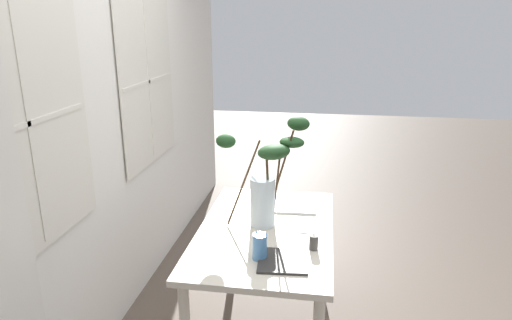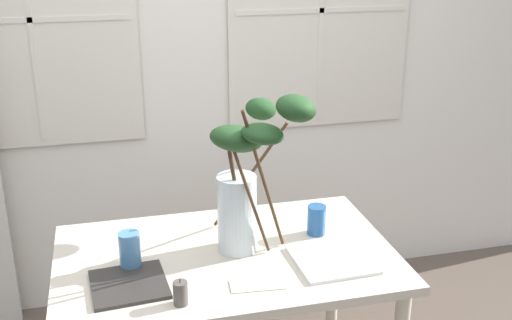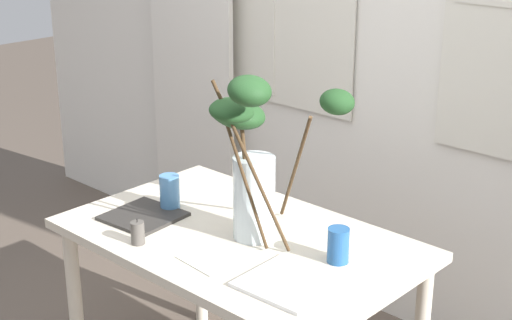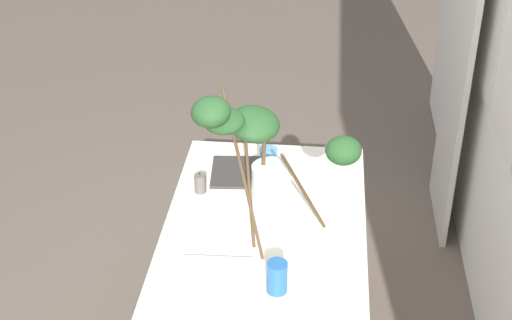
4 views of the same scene
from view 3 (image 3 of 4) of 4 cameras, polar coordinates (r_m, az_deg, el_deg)
name	(u,v)px [view 3 (image 3 of 4)]	position (r m, az deg, el deg)	size (l,w,h in m)	color
back_wall_with_windows	(408,10)	(3.32, 11.14, 10.81)	(5.16, 0.14, 2.80)	silver
curtain_sheer_side	(190,33)	(3.99, -4.85, 9.29)	(0.58, 0.03, 2.35)	silver
dining_table	(239,257)	(2.78, -1.25, -7.18)	(1.25, 0.78, 0.72)	beige
vase_with_branches	(256,160)	(2.58, -0.02, 0.03)	(0.38, 0.62, 0.65)	silver
drinking_glass_blue_left	(170,193)	(2.94, -6.37, -2.40)	(0.08, 0.08, 0.14)	#4C84BC
drinking_glass_blue_right	(338,245)	(2.55, 6.07, -6.25)	(0.07, 0.07, 0.12)	#235693
plate_square_left	(143,216)	(2.91, -8.31, -4.11)	(0.25, 0.25, 0.01)	#2D2B28
plate_square_right	(290,282)	(2.43, 2.53, -8.99)	(0.27, 0.27, 0.01)	white
napkin_folded	(202,263)	(2.56, -3.99, -7.55)	(0.19, 0.08, 0.00)	silver
pillar_candle	(138,233)	(2.69, -8.70, -5.32)	(0.05, 0.05, 0.09)	#514C47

